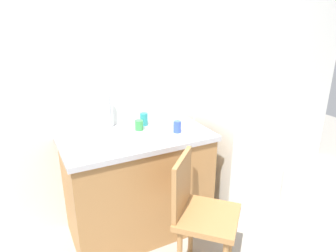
{
  "coord_description": "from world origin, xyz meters",
  "views": [
    {
      "loc": [
        -1.05,
        -1.41,
        1.75
      ],
      "look_at": [
        -0.03,
        0.6,
        0.92
      ],
      "focal_mm": 32.55,
      "sensor_mm": 36.0,
      "label": 1
    }
  ],
  "objects_px": {
    "cup_green": "(139,125)",
    "cup_teal": "(144,119)",
    "dish_tray": "(112,137)",
    "refrigerator": "(238,142)",
    "chair": "(199,212)",
    "cup_blue": "(177,127)"
  },
  "relations": [
    {
      "from": "cup_teal",
      "to": "cup_green",
      "type": "xyz_separation_m",
      "value": [
        -0.08,
        -0.09,
        -0.01
      ]
    },
    {
      "from": "chair",
      "to": "cup_green",
      "type": "bearing_deg",
      "value": 56.35
    },
    {
      "from": "refrigerator",
      "to": "cup_green",
      "type": "bearing_deg",
      "value": 173.95
    },
    {
      "from": "cup_green",
      "to": "cup_teal",
      "type": "bearing_deg",
      "value": 47.81
    },
    {
      "from": "dish_tray",
      "to": "cup_teal",
      "type": "xyz_separation_m",
      "value": [
        0.34,
        0.19,
        0.03
      ]
    },
    {
      "from": "refrigerator",
      "to": "cup_green",
      "type": "distance_m",
      "value": 1.0
    },
    {
      "from": "chair",
      "to": "cup_teal",
      "type": "xyz_separation_m",
      "value": [
        -0.05,
        0.8,
        0.42
      ]
    },
    {
      "from": "refrigerator",
      "to": "cup_blue",
      "type": "distance_m",
      "value": 0.77
    },
    {
      "from": "cup_blue",
      "to": "refrigerator",
      "type": "bearing_deg",
      "value": 6.76
    },
    {
      "from": "cup_teal",
      "to": "cup_green",
      "type": "bearing_deg",
      "value": -132.19
    },
    {
      "from": "cup_blue",
      "to": "chair",
      "type": "bearing_deg",
      "value": -102.31
    },
    {
      "from": "dish_tray",
      "to": "cup_blue",
      "type": "xyz_separation_m",
      "value": [
        0.51,
        -0.09,
        0.02
      ]
    },
    {
      "from": "chair",
      "to": "cup_teal",
      "type": "height_order",
      "value": "cup_teal"
    },
    {
      "from": "refrigerator",
      "to": "cup_green",
      "type": "relative_size",
      "value": 15.25
    },
    {
      "from": "chair",
      "to": "cup_blue",
      "type": "xyz_separation_m",
      "value": [
        0.12,
        0.53,
        0.42
      ]
    },
    {
      "from": "refrigerator",
      "to": "chair",
      "type": "distance_m",
      "value": 1.03
    },
    {
      "from": "refrigerator",
      "to": "cup_blue",
      "type": "height_order",
      "value": "refrigerator"
    },
    {
      "from": "refrigerator",
      "to": "dish_tray",
      "type": "bearing_deg",
      "value": 179.89
    },
    {
      "from": "chair",
      "to": "cup_green",
      "type": "height_order",
      "value": "cup_green"
    },
    {
      "from": "refrigerator",
      "to": "cup_teal",
      "type": "distance_m",
      "value": 0.94
    },
    {
      "from": "chair",
      "to": "cup_green",
      "type": "distance_m",
      "value": 0.83
    },
    {
      "from": "cup_green",
      "to": "refrigerator",
      "type": "bearing_deg",
      "value": -6.05
    }
  ]
}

